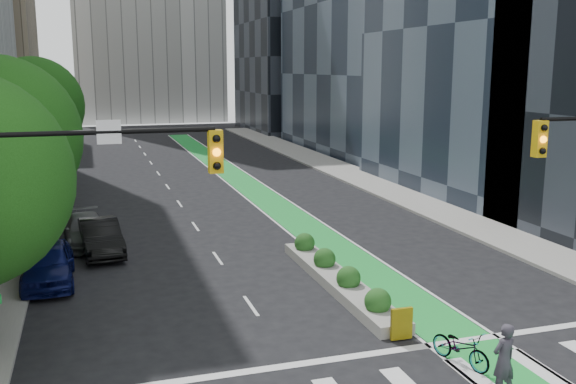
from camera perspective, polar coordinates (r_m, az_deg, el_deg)
ground at (r=18.59m, az=9.22°, el=-15.51°), size 160.00×160.00×0.00m
sidewalk_left at (r=40.84m, az=-22.85°, el=-1.41°), size 3.60×90.00×0.15m
sidewalk_right at (r=45.04m, az=8.51°, el=0.44°), size 3.60×90.00×0.15m
bike_lane_paint at (r=46.78m, az=-3.95°, el=0.85°), size 2.20×70.00×0.01m
building_dark_end at (r=87.47m, az=1.12°, el=14.80°), size 14.00×18.00×28.00m
tree_midfar at (r=37.10m, az=-22.59°, el=5.07°), size 5.60×5.60×7.76m
tree_far at (r=46.99m, az=-21.63°, el=7.14°), size 6.60×6.60×9.00m
signal_left at (r=15.69m, az=-20.81°, el=-2.53°), size 6.14×0.51×7.20m
median_planter at (r=24.84m, az=4.46°, el=-7.52°), size 1.20×10.26×1.10m
bicycle at (r=19.19m, az=15.10°, el=-13.17°), size 1.29×2.10×1.04m
cyclist at (r=17.65m, az=18.62°, el=-13.97°), size 0.78×0.59×1.95m
parked_car_left_near at (r=26.59m, az=-20.57°, el=-5.97°), size 1.96×4.77×1.62m
parked_car_left_mid at (r=30.02m, az=-16.35°, el=-3.87°), size 2.10×4.82×1.54m
parked_car_left_far at (r=31.78m, az=-17.51°, el=-3.26°), size 2.39×4.96×1.39m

